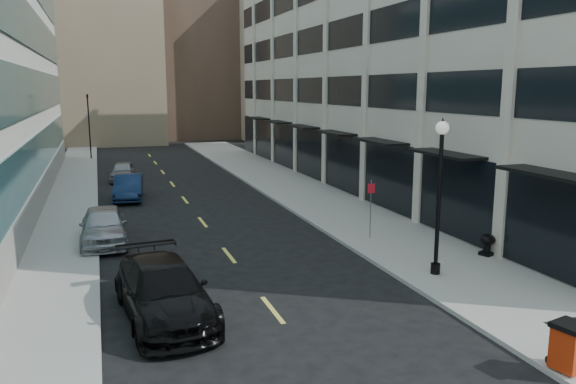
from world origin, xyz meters
TOP-DOWN VIEW (x-y plane):
  - sidewalk_right at (7.50, 20.00)m, footprint 5.00×80.00m
  - sidewalk_left at (-6.50, 20.00)m, footprint 3.00×80.00m
  - building_right at (16.94, 26.99)m, footprint 15.30×46.50m
  - skyline_tan_near at (-4.00, 68.00)m, footprint 14.00×18.00m
  - skyline_brown at (8.00, 72.00)m, footprint 12.00×16.00m
  - skyline_tan_far at (-14.00, 78.00)m, footprint 12.00×14.00m
  - skyline_stone at (18.00, 66.00)m, footprint 10.00×14.00m
  - road_centerline at (0.00, 17.00)m, footprint 0.15×68.20m
  - traffic_signal at (-5.50, 48.00)m, footprint 0.66×0.66m
  - car_black_pickup at (-3.20, 8.43)m, footprint 2.87×5.94m
  - car_silver_sedan at (-4.76, 17.38)m, footprint 1.99×4.82m
  - car_blue_sedan at (-3.20, 27.27)m, footprint 2.03×4.72m
  - car_grey_sedan at (-3.20, 34.51)m, footprint 2.20×4.29m
  - trash_bin at (5.40, 1.94)m, footprint 0.87×0.89m
  - lamppost at (6.40, 8.97)m, footprint 0.46×0.46m
  - sign_post at (6.40, 14.09)m, footprint 0.30×0.11m
  - urn_planter at (9.60, 10.25)m, footprint 0.62×0.62m

SIDE VIEW (x-z plane):
  - road_centerline at x=0.00m, z-range 0.00..0.01m
  - sidewalk_right at x=7.50m, z-range 0.00..0.15m
  - sidewalk_left at x=-6.50m, z-range 0.00..0.15m
  - urn_planter at x=9.60m, z-range 0.24..1.10m
  - car_grey_sedan at x=-3.20m, z-range 0.00..1.40m
  - car_blue_sedan at x=-3.20m, z-range 0.00..1.51m
  - trash_bin at x=5.40m, z-range 0.19..1.37m
  - car_silver_sedan at x=-4.76m, z-range 0.00..1.63m
  - car_black_pickup at x=-3.20m, z-range 0.00..1.67m
  - sign_post at x=6.40m, z-range 0.51..3.11m
  - lamppost at x=6.40m, z-range 0.63..6.20m
  - traffic_signal at x=-5.50m, z-range 2.23..9.21m
  - building_right at x=16.94m, z-range -0.13..18.12m
  - skyline_stone at x=18.00m, z-range 0.00..20.00m
  - skyline_tan_far at x=-14.00m, z-range 0.00..22.00m
  - skyline_tan_near at x=-4.00m, z-range 0.00..28.00m
  - skyline_brown at x=8.00m, z-range 0.00..34.00m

